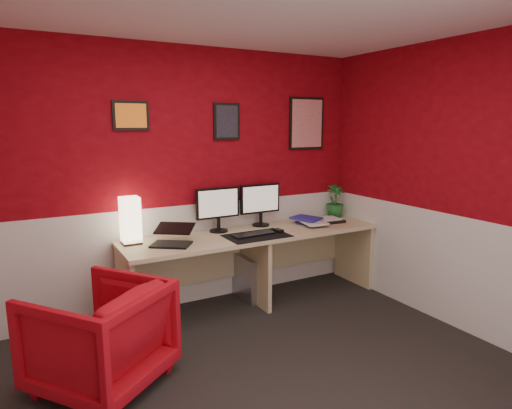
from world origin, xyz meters
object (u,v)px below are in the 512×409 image
shoji_lamp (130,222)px  monitor_left (218,203)px  desk (255,268)px  laptop (171,233)px  monitor_right (261,198)px  pc_tower (249,277)px  potted_plant (335,201)px  zen_tray (326,221)px  armchair (100,336)px

shoji_lamp → monitor_left: monitor_left is taller
desk → monitor_left: 0.75m
laptop → shoji_lamp: bearing=177.6°
monitor_left → monitor_right: 0.49m
desk → pc_tower: desk is taller
monitor_left → monitor_right: same height
laptop → potted_plant: bearing=43.0°
pc_tower → zen_tray: bearing=-9.5°
desk → potted_plant: size_ratio=7.02×
desk → armchair: size_ratio=3.27×
desk → pc_tower: bearing=84.6°
desk → monitor_left: size_ratio=4.48×
laptop → potted_plant: (2.01, 0.25, 0.08)m
monitor_left → desk: bearing=-34.8°
potted_plant → pc_tower: potted_plant is taller
zen_tray → monitor_right: bearing=163.9°
monitor_right → monitor_left: bearing=-177.4°
zen_tray → pc_tower: bearing=171.8°
shoji_lamp → monitor_left: bearing=2.0°
shoji_lamp → monitor_right: 1.36m
desk → laptop: size_ratio=7.88×
laptop → armchair: laptop is taller
zen_tray → pc_tower: (-0.88, 0.13, -0.52)m
desk → zen_tray: bearing=1.7°
desk → armchair: bearing=-155.6°
laptop → monitor_right: monitor_right is taller
desk → shoji_lamp: size_ratio=6.50×
armchair → desk: bearing=167.0°
laptop → zen_tray: size_ratio=0.94×
monitor_right → laptop: bearing=-165.1°
monitor_right → zen_tray: size_ratio=1.66×
monitor_left → monitor_right: bearing=2.6°
shoji_lamp → pc_tower: size_ratio=0.89×
monitor_right → potted_plant: size_ratio=1.57×
desk → monitor_right: 0.72m
laptop → zen_tray: (1.76, 0.08, -0.09)m
laptop → desk: bearing=39.7°
pc_tower → armchair: 1.85m
monitor_right → pc_tower: size_ratio=1.29×
shoji_lamp → laptop: shoji_lamp is taller
desk → potted_plant: potted_plant is taller
laptop → zen_tray: 1.76m
desk → monitor_right: (0.19, 0.23, 0.66)m
laptop → monitor_left: (0.57, 0.26, 0.18)m
desk → shoji_lamp: shoji_lamp is taller
desk → laptop: bearing=-176.4°
laptop → pc_tower: size_ratio=0.73×
zen_tray → potted_plant: (0.25, 0.16, 0.17)m
pc_tower → laptop: bearing=-168.0°
shoji_lamp → armchair: (-0.45, -0.90, -0.57)m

